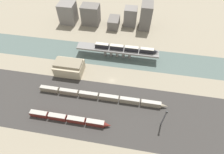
# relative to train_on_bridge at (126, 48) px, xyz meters

# --- Properties ---
(ground_plane) EXTENTS (400.00, 400.00, 0.00)m
(ground_plane) POSITION_rel_train_on_bridge_xyz_m (-6.62, -25.52, -9.34)
(ground_plane) COLOR gray
(railbed_yard) EXTENTS (280.00, 42.00, 0.01)m
(railbed_yard) POSITION_rel_train_on_bridge_xyz_m (-6.62, -49.52, -9.34)
(railbed_yard) COLOR #33302D
(railbed_yard) RESTS_ON ground
(river_water) EXTENTS (320.00, 24.44, 0.01)m
(river_water) POSITION_rel_train_on_bridge_xyz_m (-6.62, -0.00, -9.34)
(river_water) COLOR #4C5B56
(river_water) RESTS_ON ground
(bridge) EXTENTS (63.48, 7.90, 7.58)m
(bridge) POSITION_rel_train_on_bridge_xyz_m (-6.62, -0.00, -3.16)
(bridge) COLOR slate
(bridge) RESTS_ON ground
(train_on_bridge) EXTENTS (48.56, 3.17, 3.61)m
(train_on_bridge) POSITION_rel_train_on_bridge_xyz_m (0.00, 0.00, 0.00)
(train_on_bridge) COLOR black
(train_on_bridge) RESTS_ON bridge
(train_yard_near) EXTENTS (49.46, 3.05, 3.92)m
(train_yard_near) POSITION_rel_train_on_bridge_xyz_m (-26.54, -59.91, -7.42)
(train_yard_near) COLOR #5B1E19
(train_yard_near) RESTS_ON ground
(train_yard_mid) EXTENTS (84.24, 2.71, 4.08)m
(train_yard_mid) POSITION_rel_train_on_bridge_xyz_m (-11.28, -41.45, -7.34)
(train_yard_mid) COLOR gray
(train_yard_mid) RESTS_ON ground
(warehouse_building) EXTENTS (19.77, 13.57, 9.86)m
(warehouse_building) POSITION_rel_train_on_bridge_xyz_m (-38.50, -22.22, -4.65)
(warehouse_building) COLOR tan
(warehouse_building) RESTS_ON ground
(signal_tower) EXTENTS (1.00, 0.78, 15.69)m
(signal_tower) POSITION_rel_train_on_bridge_xyz_m (27.40, -53.58, -1.42)
(signal_tower) COLOR #4C4C51
(signal_tower) RESTS_ON ground
(city_block_far_left) EXTENTS (14.73, 14.23, 18.84)m
(city_block_far_left) POSITION_rel_train_on_bridge_xyz_m (-60.11, 41.32, 0.07)
(city_block_far_left) COLOR slate
(city_block_far_left) RESTS_ON ground
(city_block_left) EXTENTS (16.27, 12.25, 18.05)m
(city_block_left) POSITION_rel_train_on_bridge_xyz_m (-38.31, 42.59, -0.32)
(city_block_left) COLOR #605B56
(city_block_left) RESTS_ON ground
(city_block_center) EXTENTS (9.83, 14.95, 8.80)m
(city_block_center) POSITION_rel_train_on_bridge_xyz_m (-15.92, 40.17, -4.94)
(city_block_center) COLOR #605B56
(city_block_center) RESTS_ON ground
(city_block_right) EXTENTS (11.62, 11.08, 16.63)m
(city_block_right) POSITION_rel_train_on_bridge_xyz_m (-1.22, 46.88, -1.03)
(city_block_right) COLOR slate
(city_block_right) RESTS_ON ground
(city_block_far_right) EXTENTS (10.13, 15.42, 22.74)m
(city_block_far_right) POSITION_rel_train_on_bridge_xyz_m (12.74, 44.81, 2.02)
(city_block_far_right) COLOR #605B56
(city_block_far_right) RESTS_ON ground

